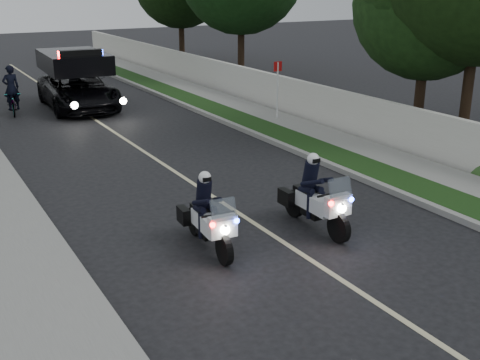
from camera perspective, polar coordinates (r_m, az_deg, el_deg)
name	(u,v)px	position (r m, az deg, el deg)	size (l,w,h in m)	color
ground	(394,315)	(10.26, 14.63, -12.42)	(120.00, 120.00, 0.00)	black
curb_right	(273,141)	(19.89, 3.16, 3.73)	(0.20, 60.00, 0.15)	gray
grass_verge	(290,139)	(20.27, 4.83, 3.99)	(1.20, 60.00, 0.16)	#193814
sidewalk_right	(321,134)	(21.02, 7.76, 4.41)	(1.40, 60.00, 0.16)	gray
property_wall	(344,112)	(21.48, 9.97, 6.45)	(0.22, 60.00, 1.50)	beige
curb_left	(17,181)	(17.04, -20.66, -0.05)	(0.20, 60.00, 0.15)	gray
lane_marking	(159,161)	(18.08, -7.82, 1.81)	(0.12, 50.00, 0.01)	#BFB78C
police_moto_left	(209,248)	(12.21, -3.04, -6.53)	(0.66, 1.90, 1.61)	white
police_moto_right	(314,228)	(13.23, 7.14, -4.60)	(0.70, 1.99, 1.69)	silver
police_suv	(80,108)	(26.39, -15.16, 6.68)	(2.61, 5.64, 2.74)	black
bicycle	(15,115)	(25.96, -20.87, 5.91)	(0.62, 1.79, 0.94)	black
cyclist	(15,115)	(25.96, -20.87, 5.91)	(0.65, 0.43, 1.80)	black
sign_post	(277,122)	(23.07, 3.55, 5.62)	(0.37, 0.37, 2.38)	red
tree_right_a	(461,139)	(21.87, 20.52, 3.73)	(6.90, 6.90, 11.49)	#193410
tree_right_b	(416,131)	(22.52, 16.59, 4.55)	(5.14, 5.14, 8.57)	#1B3C14
tree_right_d	(241,80)	(33.09, 0.10, 9.64)	(6.64, 6.64, 11.07)	#173D14
tree_right_e	(182,62)	(40.63, -5.56, 11.24)	(6.01, 6.01, 10.01)	black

